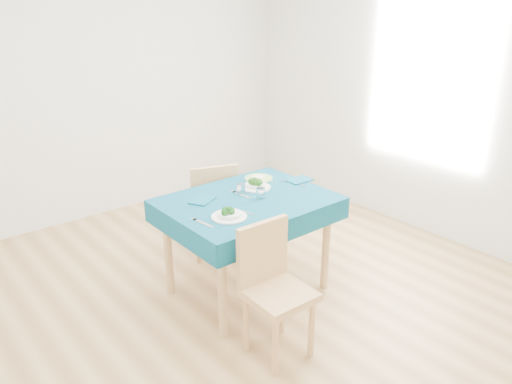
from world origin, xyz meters
TOP-DOWN VIEW (x-y plane):
  - room_shell at (0.00, 0.00)m, footprint 4.02×4.52m
  - table at (0.02, 0.12)m, footprint 1.17×0.89m
  - chair_near at (-0.29, -0.57)m, footprint 0.38×0.42m
  - chair_far at (0.16, 0.81)m, footprint 0.51×0.54m
  - bowl_near at (-0.28, -0.06)m, footprint 0.24×0.24m
  - bowl_far at (0.20, 0.25)m, footprint 0.23×0.23m
  - fork_near at (-0.46, -0.03)m, footprint 0.05×0.19m
  - knife_near at (-0.15, -0.04)m, footprint 0.06×0.19m
  - fork_far at (0.03, 0.20)m, footprint 0.04×0.19m
  - knife_far at (0.49, 0.14)m, footprint 0.08×0.23m
  - napkin_near at (-0.25, 0.29)m, footprint 0.23×0.21m
  - napkin_far at (0.57, 0.15)m, footprint 0.20×0.14m
  - tumbler_center at (0.03, 0.21)m, footprint 0.07×0.07m
  - tumbler_side at (0.09, 0.06)m, footprint 0.06×0.06m
  - side_plate at (0.35, 0.39)m, footprint 0.22×0.22m
  - bread_slice at (0.35, 0.39)m, footprint 0.12×0.12m

SIDE VIEW (x-z plane):
  - table at x=0.02m, z-range 0.00..0.76m
  - chair_near at x=-0.29m, z-range 0.00..0.93m
  - chair_far at x=0.16m, z-range 0.00..0.98m
  - knife_near at x=-0.15m, z-range 0.76..0.76m
  - fork_near at x=-0.46m, z-range 0.76..0.76m
  - fork_far at x=0.03m, z-range 0.76..0.76m
  - knife_far at x=0.49m, z-range 0.76..0.76m
  - side_plate at x=0.35m, z-range 0.76..0.77m
  - napkin_near at x=-0.25m, z-range 0.76..0.77m
  - napkin_far at x=0.57m, z-range 0.76..0.77m
  - bread_slice at x=0.35m, z-range 0.77..0.78m
  - bowl_far at x=0.20m, z-range 0.76..0.83m
  - bowl_near at x=-0.28m, z-range 0.76..0.83m
  - tumbler_side at x=0.09m, z-range 0.76..0.84m
  - tumbler_center at x=0.03m, z-range 0.76..0.84m
  - room_shell at x=0.00m, z-range -0.02..2.71m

